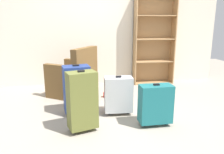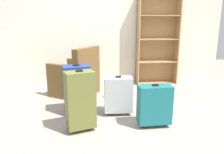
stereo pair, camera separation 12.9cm
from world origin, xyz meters
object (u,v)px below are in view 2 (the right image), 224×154
object	(u,v)px
armchair	(76,78)
suitcase_olive	(80,100)
suitcase_navy_blue	(77,88)
suitcase_silver	(118,94)
bookshelf	(157,39)
suitcase_teal	(154,105)
mug	(107,95)

from	to	relation	value
armchair	suitcase_olive	xyz separation A→B (m)	(0.13, -1.44, 0.09)
suitcase_olive	suitcase_navy_blue	distance (m)	0.58
suitcase_silver	suitcase_navy_blue	size ratio (longest dim) A/B	0.78
bookshelf	suitcase_teal	world-z (taller)	bookshelf
suitcase_silver	suitcase_teal	bearing A→B (deg)	-46.67
bookshelf	suitcase_navy_blue	world-z (taller)	bookshelf
suitcase_teal	armchair	bearing A→B (deg)	127.14
bookshelf	suitcase_silver	distance (m)	2.07
bookshelf	armchair	world-z (taller)	bookshelf
mug	suitcase_olive	bearing A→B (deg)	-109.40
armchair	bookshelf	bearing A→B (deg)	21.16
suitcase_silver	suitcase_navy_blue	bearing A→B (deg)	168.78
armchair	suitcase_silver	distance (m)	1.19
suitcase_teal	suitcase_olive	world-z (taller)	suitcase_olive
armchair	suitcase_navy_blue	size ratio (longest dim) A/B	1.31
mug	suitcase_olive	distance (m)	1.34
bookshelf	suitcase_olive	bearing A→B (deg)	-127.03
armchair	suitcase_silver	size ratio (longest dim) A/B	1.66
bookshelf	mug	size ratio (longest dim) A/B	16.12
bookshelf	suitcase_olive	xyz separation A→B (m)	(-1.59, -2.11, -0.56)
armchair	suitcase_olive	bearing A→B (deg)	-84.78
suitcase_silver	suitcase_olive	distance (m)	0.71
suitcase_teal	bookshelf	bearing A→B (deg)	72.84
armchair	suitcase_olive	distance (m)	1.45
suitcase_navy_blue	suitcase_olive	bearing A→B (deg)	-83.05
armchair	suitcase_navy_blue	distance (m)	0.87
mug	suitcase_olive	world-z (taller)	suitcase_olive
mug	suitcase_teal	world-z (taller)	suitcase_teal
suitcase_olive	mug	bearing A→B (deg)	70.60
suitcase_olive	suitcase_navy_blue	bearing A→B (deg)	96.95
suitcase_navy_blue	suitcase_teal	bearing A→B (deg)	-28.80
armchair	suitcase_navy_blue	world-z (taller)	armchair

